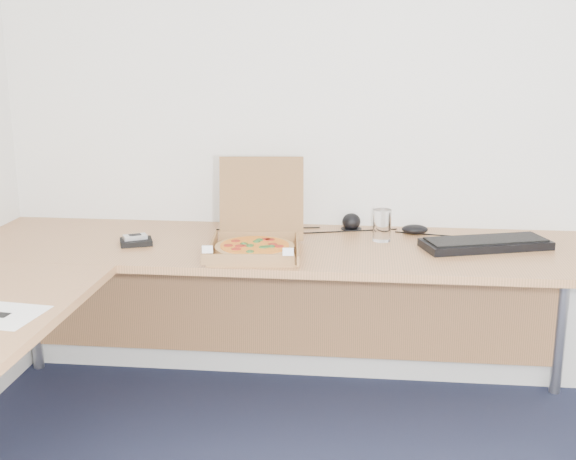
# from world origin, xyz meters

# --- Properties ---
(room_shell) EXTENTS (3.50, 3.50, 2.50)m
(room_shell) POSITION_xyz_m (0.00, 0.00, 1.25)
(room_shell) COLOR white
(room_shell) RESTS_ON ground
(desk) EXTENTS (2.50, 2.20, 0.73)m
(desk) POSITION_xyz_m (-0.82, 0.97, 0.70)
(desk) COLOR #B37948
(desk) RESTS_ON ground
(pizza_box) EXTENTS (0.34, 0.39, 0.34)m
(pizza_box) POSITION_xyz_m (-0.57, 1.26, 0.77)
(pizza_box) COLOR olive
(pizza_box) RESTS_ON desk
(drinking_glass) EXTENTS (0.07, 0.07, 0.13)m
(drinking_glass) POSITION_xyz_m (-0.09, 1.50, 0.79)
(drinking_glass) COLOR white
(drinking_glass) RESTS_ON desk
(keyboard) EXTENTS (0.53, 0.32, 0.03)m
(keyboard) POSITION_xyz_m (0.31, 1.43, 0.75)
(keyboard) COLOR black
(keyboard) RESTS_ON desk
(mouse) EXTENTS (0.12, 0.08, 0.04)m
(mouse) POSITION_xyz_m (0.05, 1.63, 0.75)
(mouse) COLOR black
(mouse) RESTS_ON desk
(wallet) EXTENTS (0.15, 0.14, 0.02)m
(wallet) POSITION_xyz_m (-1.07, 1.34, 0.74)
(wallet) COLOR black
(wallet) RESTS_ON desk
(phone) EXTENTS (0.10, 0.09, 0.02)m
(phone) POSITION_xyz_m (-1.07, 1.34, 0.76)
(phone) COLOR #B2B5BA
(phone) RESTS_ON wallet
(dome_speaker) EXTENTS (0.09, 0.09, 0.08)m
(dome_speaker) POSITION_xyz_m (-0.22, 1.68, 0.77)
(dome_speaker) COLOR black
(dome_speaker) RESTS_ON desk
(cable_bundle) EXTENTS (0.54, 0.11, 0.01)m
(cable_bundle) POSITION_xyz_m (-0.26, 1.62, 0.73)
(cable_bundle) COLOR black
(cable_bundle) RESTS_ON desk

